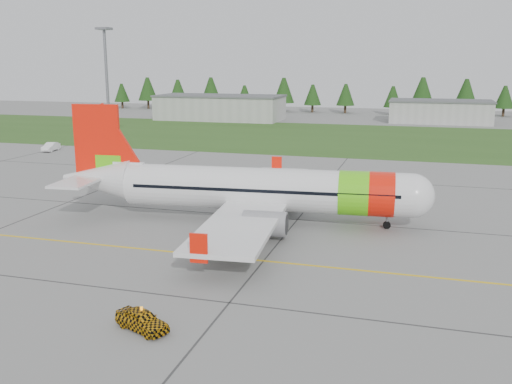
% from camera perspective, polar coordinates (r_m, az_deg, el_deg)
% --- Properties ---
extents(ground, '(320.00, 320.00, 0.00)m').
position_cam_1_polar(ground, '(40.12, -16.51, -8.98)').
color(ground, gray).
rests_on(ground, ground).
extents(aircraft, '(35.34, 32.67, 10.70)m').
position_cam_1_polar(aircraft, '(52.72, -0.01, 0.26)').
color(aircraft, silver).
rests_on(aircraft, ground).
extents(follow_me_car, '(1.63, 1.75, 3.48)m').
position_cam_1_polar(follow_me_car, '(32.54, -11.42, -10.60)').
color(follow_me_car, '#E09D0C').
rests_on(follow_me_car, ground).
extents(service_van, '(1.73, 1.66, 4.35)m').
position_cam_1_polar(service_van, '(102.09, -19.91, 5.08)').
color(service_van, white).
rests_on(service_van, ground).
extents(grass_strip, '(320.00, 50.00, 0.03)m').
position_cam_1_polar(grass_strip, '(115.91, 5.78, 5.53)').
color(grass_strip, '#30561E').
rests_on(grass_strip, ground).
extents(taxi_guideline, '(120.00, 0.25, 0.02)m').
position_cam_1_polar(taxi_guideline, '(46.59, -11.23, -5.61)').
color(taxi_guideline, gold).
rests_on(taxi_guideline, ground).
extents(hangar_west, '(32.00, 14.00, 6.00)m').
position_cam_1_polar(hangar_west, '(150.41, -3.62, 8.37)').
color(hangar_west, '#A8A8A3').
rests_on(hangar_west, ground).
extents(hangar_east, '(24.00, 12.00, 5.20)m').
position_cam_1_polar(hangar_east, '(149.65, 17.93, 7.60)').
color(hangar_east, '#A8A8A3').
rests_on(hangar_east, ground).
extents(floodlight_mast, '(0.50, 0.50, 20.00)m').
position_cam_1_polar(floodlight_mast, '(103.66, -14.64, 9.88)').
color(floodlight_mast, slate).
rests_on(floodlight_mast, ground).
extents(treeline, '(160.00, 8.00, 10.00)m').
position_cam_1_polar(treeline, '(170.65, 9.31, 9.42)').
color(treeline, '#1C3F14').
rests_on(treeline, ground).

